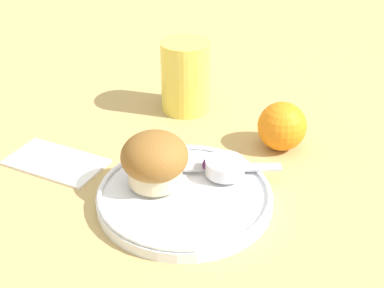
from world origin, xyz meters
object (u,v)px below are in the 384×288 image
at_px(muffin, 154,160).
at_px(juice_glass, 186,76).
at_px(orange_fruit, 282,126).
at_px(butter_knife, 214,167).

height_order(muffin, juice_glass, juice_glass).
bearing_deg(muffin, orange_fruit, 59.19).
bearing_deg(butter_knife, orange_fruit, 40.48).
height_order(muffin, orange_fruit, muffin).
distance_m(butter_knife, juice_glass, 0.21).
relative_size(muffin, butter_knife, 0.51).
bearing_deg(juice_glass, orange_fruit, -15.28).
bearing_deg(orange_fruit, butter_knife, -113.25).
relative_size(orange_fruit, juice_glass, 0.61).
xyz_separation_m(butter_knife, juice_glass, (-0.13, 0.17, 0.04)).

